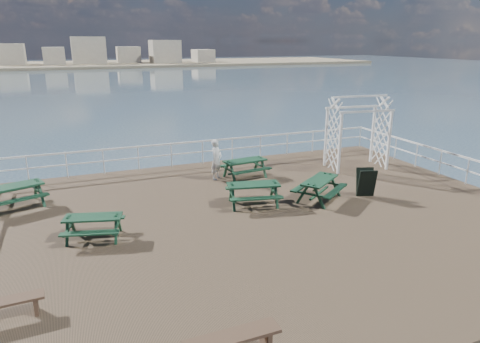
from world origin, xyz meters
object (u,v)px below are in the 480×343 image
at_px(picnic_table_b, 245,165).
at_px(flat_bench_far, 4,306).
at_px(picnic_table_c, 320,185).
at_px(trellis_arbor, 357,136).
at_px(person, 216,160).
at_px(flat_bench_near, 233,341).
at_px(picnic_table_a, 13,192).
at_px(picnic_table_e, 253,189).
at_px(picnic_table_d, 93,222).

bearing_deg(picnic_table_b, flat_bench_far, -146.45).
relative_size(picnic_table_c, trellis_arbor, 0.72).
height_order(picnic_table_b, picnic_table_c, picnic_table_c).
xyz_separation_m(picnic_table_c, flat_bench_far, (-9.67, -3.60, -0.23)).
distance_m(picnic_table_c, person, 4.51).
distance_m(flat_bench_near, trellis_arbor, 13.35).
bearing_deg(picnic_table_b, picnic_table_a, 174.68).
distance_m(picnic_table_e, person, 3.25).
bearing_deg(flat_bench_far, picnic_table_e, 26.06).
bearing_deg(person, flat_bench_far, -174.81).
bearing_deg(picnic_table_c, trellis_arbor, 2.44).
height_order(picnic_table_d, trellis_arbor, trellis_arbor).
relative_size(flat_bench_near, flat_bench_far, 1.14).
bearing_deg(flat_bench_near, flat_bench_far, 143.43).
bearing_deg(person, picnic_table_b, -51.15).
distance_m(picnic_table_b, flat_bench_near, 10.73).
distance_m(picnic_table_e, flat_bench_far, 8.33).
distance_m(picnic_table_b, person, 1.23).
bearing_deg(picnic_table_c, picnic_table_e, 133.85).
xyz_separation_m(picnic_table_d, trellis_arbor, (11.44, 3.26, 0.94)).
xyz_separation_m(picnic_table_b, person, (-1.17, 0.22, 0.28)).
xyz_separation_m(flat_bench_far, trellis_arbor, (13.39, 6.55, 1.10)).
relative_size(picnic_table_a, picnic_table_b, 1.17).
height_order(picnic_table_d, picnic_table_e, picnic_table_e).
bearing_deg(person, trellis_arbor, -47.06).
relative_size(picnic_table_b, person, 1.16).
bearing_deg(picnic_table_e, person, 106.63).
bearing_deg(picnic_table_c, person, 89.80).
distance_m(picnic_table_d, flat_bench_near, 6.38).
xyz_separation_m(picnic_table_a, trellis_arbor, (13.79, -0.23, 0.85)).
bearing_deg(trellis_arbor, picnic_table_a, -174.52).
xyz_separation_m(picnic_table_a, flat_bench_far, (0.40, -6.78, -0.25)).
bearing_deg(picnic_table_a, picnic_table_c, -36.39).
distance_m(picnic_table_a, trellis_arbor, 13.82).
bearing_deg(person, picnic_table_c, -94.96).
xyz_separation_m(trellis_arbor, person, (-6.36, 0.71, -0.61)).
height_order(flat_bench_far, person, person).
height_order(flat_bench_far, trellis_arbor, trellis_arbor).
distance_m(picnic_table_a, person, 7.45).
relative_size(picnic_table_d, person, 1.14).
relative_size(picnic_table_a, picnic_table_c, 0.97).
xyz_separation_m(picnic_table_d, flat_bench_far, (-1.95, -3.29, -0.17)).
distance_m(picnic_table_b, picnic_table_c, 3.74).
relative_size(picnic_table_c, person, 1.40).
relative_size(picnic_table_c, flat_bench_far, 1.50).
distance_m(picnic_table_d, flat_bench_far, 3.83).
xyz_separation_m(picnic_table_d, picnic_table_e, (5.33, 0.74, 0.06)).
bearing_deg(picnic_table_b, picnic_table_e, -114.22).
relative_size(picnic_table_e, person, 1.24).
bearing_deg(picnic_table_c, picnic_table_d, 146.38).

